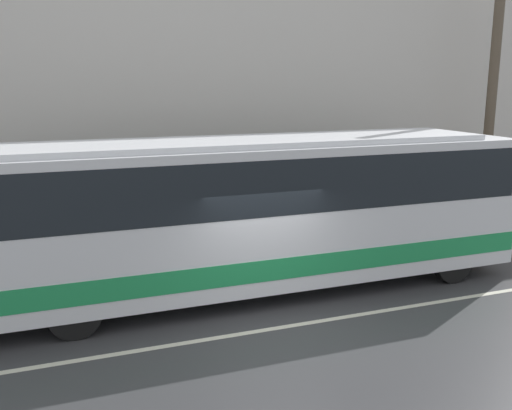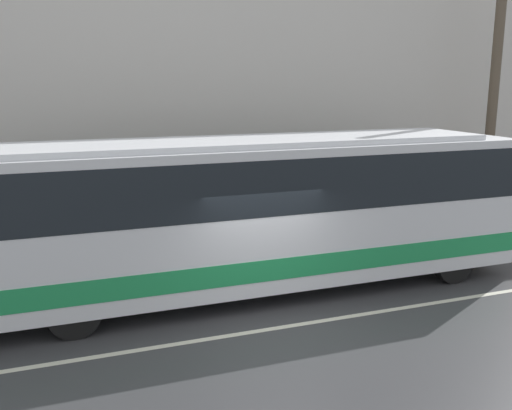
% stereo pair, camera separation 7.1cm
% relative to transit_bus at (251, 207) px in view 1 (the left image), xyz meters
% --- Properties ---
extents(ground_plane, '(60.00, 60.00, 0.00)m').
position_rel_transit_bus_xyz_m(ground_plane, '(-0.17, -2.02, -1.94)').
color(ground_plane, '#38383A').
extents(sidewalk, '(60.00, 2.28, 0.16)m').
position_rel_transit_bus_xyz_m(sidewalk, '(-0.17, 3.12, -1.86)').
color(sidewalk, gray).
rests_on(sidewalk, ground_plane).
extents(building_facade, '(60.00, 0.35, 9.18)m').
position_rel_transit_bus_xyz_m(building_facade, '(-0.17, 4.40, 2.49)').
color(building_facade, silver).
rests_on(building_facade, ground_plane).
extents(lane_stripe, '(54.00, 0.14, 0.01)m').
position_rel_transit_bus_xyz_m(lane_stripe, '(-0.17, -2.02, -1.93)').
color(lane_stripe, beige).
rests_on(lane_stripe, ground_plane).
extents(transit_bus, '(12.49, 2.52, 3.44)m').
position_rel_transit_bus_xyz_m(transit_bus, '(0.00, 0.00, 0.00)').
color(transit_bus, silver).
rests_on(transit_bus, ground_plane).
extents(utility_pole_near, '(0.30, 0.30, 8.76)m').
position_rel_transit_bus_xyz_m(utility_pole_near, '(8.85, 2.70, 2.60)').
color(utility_pole_near, brown).
rests_on(utility_pole_near, sidewalk).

